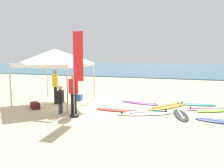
{
  "coord_description": "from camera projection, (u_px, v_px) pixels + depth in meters",
  "views": [
    {
      "loc": [
        4.07,
        -9.89,
        2.5
      ],
      "look_at": [
        0.52,
        1.0,
        1.0
      ],
      "focal_mm": 37.08,
      "sensor_mm": 36.0,
      "label": 1
    }
  ],
  "objects": [
    {
      "name": "sea",
      "position": [
        163.0,
        68.0,
        40.56
      ],
      "size": [
        80.0,
        36.0,
        0.1
      ],
      "primitive_type": "cube",
      "color": "#386B84",
      "rests_on": "ground"
    },
    {
      "name": "surfboard_red",
      "position": [
        117.0,
        110.0,
        10.24
      ],
      "size": [
        1.95,
        0.63,
        0.19
      ],
      "color": "red",
      "rests_on": "ground"
    },
    {
      "name": "cooler_box",
      "position": [
        77.0,
        97.0,
        12.54
      ],
      "size": [
        0.5,
        0.36,
        0.39
      ],
      "color": "#2D60B7",
      "rests_on": "ground"
    },
    {
      "name": "surfboard_pink",
      "position": [
        209.0,
        109.0,
        10.38
      ],
      "size": [
        2.18,
        1.24,
        0.19
      ],
      "color": "pink",
      "rests_on": "ground"
    },
    {
      "name": "person_yellow",
      "position": [
        55.0,
        84.0,
        11.51
      ],
      "size": [
        0.33,
        0.52,
        1.71
      ],
      "color": "black",
      "rests_on": "ground"
    },
    {
      "name": "surfboard_navy",
      "position": [
        223.0,
        122.0,
        8.46
      ],
      "size": [
        2.02,
        0.83,
        0.19
      ],
      "color": "navy",
      "rests_on": "ground"
    },
    {
      "name": "surfboard_teal",
      "position": [
        195.0,
        104.0,
        11.38
      ],
      "size": [
        2.01,
        0.61,
        0.19
      ],
      "color": "#19847F",
      "rests_on": "ground"
    },
    {
      "name": "ground_plane",
      "position": [
        95.0,
        107.0,
        10.9
      ],
      "size": [
        80.0,
        80.0,
        0.0
      ],
      "primitive_type": "plane",
      "color": "beige"
    },
    {
      "name": "surfboard_orange",
      "position": [
        168.0,
        106.0,
        10.93
      ],
      "size": [
        2.04,
        2.41,
        0.19
      ],
      "color": "orange",
      "rests_on": "ground"
    },
    {
      "name": "surfboard_white",
      "position": [
        145.0,
        113.0,
        9.65
      ],
      "size": [
        2.47,
        1.62,
        0.19
      ],
      "color": "white",
      "rests_on": "ground"
    },
    {
      "name": "person_black",
      "position": [
        60.0,
        98.0,
        9.68
      ],
      "size": [
        0.3,
        0.54,
        1.2
      ],
      "color": "#383842",
      "rests_on": "ground"
    },
    {
      "name": "surfboard_cyan",
      "position": [
        149.0,
        113.0,
        9.67
      ],
      "size": [
        1.93,
        1.46,
        0.19
      ],
      "color": "#23B2CC",
      "rests_on": "ground"
    },
    {
      "name": "canopy_tent",
      "position": [
        55.0,
        56.0,
        11.52
      ],
      "size": [
        3.1,
        3.1,
        2.75
      ],
      "color": "#B7B7BC",
      "rests_on": "ground"
    },
    {
      "name": "surfboard_purple",
      "position": [
        140.0,
        103.0,
        11.73
      ],
      "size": [
        2.07,
        0.9,
        0.19
      ],
      "color": "purple",
      "rests_on": "ground"
    },
    {
      "name": "banner_flag",
      "position": [
        76.0,
        78.0,
        9.01
      ],
      "size": [
        0.6,
        0.36,
        3.4
      ],
      "color": "#99999E",
      "rests_on": "ground"
    },
    {
      "name": "surfboard_black",
      "position": [
        181.0,
        115.0,
        9.4
      ],
      "size": [
        0.88,
        1.97,
        0.19
      ],
      "color": "black",
      "rests_on": "ground"
    },
    {
      "name": "surfboard_lime",
      "position": [
        217.0,
        110.0,
        10.17
      ],
      "size": [
        2.04,
        1.54,
        0.19
      ],
      "color": "#7AD12D",
      "rests_on": "ground"
    },
    {
      "name": "person_red",
      "position": [
        73.0,
        91.0,
        9.5
      ],
      "size": [
        0.51,
        0.35,
        1.71
      ],
      "color": "black",
      "rests_on": "ground"
    },
    {
      "name": "gear_bag_near_tent",
      "position": [
        35.0,
        106.0,
        10.59
      ],
      "size": [
        0.66,
        0.63,
        0.28
      ],
      "primitive_type": "cube",
      "rotation": [
        0.0,
        0.0,
        2.44
      ],
      "color": "#4C1919",
      "rests_on": "ground"
    }
  ]
}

